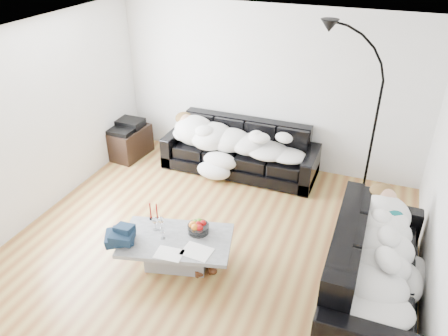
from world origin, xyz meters
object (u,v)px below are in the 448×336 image
(sleeper_right, at_px, (379,251))
(sofa_right, at_px, (375,266))
(shoes, at_px, (201,266))
(av_cabinet, at_px, (129,142))
(stereo, at_px, (127,125))
(fruit_bowl, at_px, (198,227))
(floor_lamp, at_px, (374,131))
(sleeper_back, at_px, (239,138))
(sofa_back, at_px, (240,149))
(wine_glass_c, at_px, (163,233))
(candle_left, at_px, (150,212))
(wine_glass_a, at_px, (161,224))
(coffee_table, at_px, (177,251))
(candle_right, at_px, (157,212))
(wine_glass_b, at_px, (155,224))

(sleeper_right, bearing_deg, sofa_right, 116.57)
(shoes, bearing_deg, av_cabinet, 167.08)
(av_cabinet, height_order, stereo, stereo)
(fruit_bowl, relative_size, floor_lamp, 0.12)
(sleeper_back, distance_m, fruit_bowl, 2.15)
(sofa_back, relative_size, stereo, 5.66)
(wine_glass_c, bearing_deg, candle_left, 138.77)
(candle_left, relative_size, floor_lamp, 0.11)
(av_cabinet, bearing_deg, wine_glass_c, -43.86)
(wine_glass_c, height_order, stereo, stereo)
(candle_left, height_order, floor_lamp, floor_lamp)
(sleeper_right, distance_m, floor_lamp, 2.05)
(sofa_right, xyz_separation_m, av_cabinet, (-4.27, 1.89, -0.19))
(wine_glass_a, bearing_deg, fruit_bowl, 16.48)
(shoes, xyz_separation_m, floor_lamp, (1.62, 2.27, 1.07))
(coffee_table, bearing_deg, floor_lamp, 49.75)
(sleeper_back, xyz_separation_m, fruit_bowl, (0.25, -2.13, -0.17))
(sofa_right, distance_m, sleeper_right, 0.21)
(fruit_bowl, relative_size, candle_right, 1.14)
(shoes, bearing_deg, sofa_back, 128.78)
(shoes, relative_size, stereo, 0.99)
(sofa_right, distance_m, shoes, 1.98)
(candle_left, height_order, shoes, candle_left)
(wine_glass_b, bearing_deg, wine_glass_c, -34.95)
(sleeper_back, bearing_deg, fruit_bowl, -83.39)
(sofa_right, bearing_deg, sleeper_back, 48.18)
(fruit_bowl, relative_size, stereo, 0.59)
(sleeper_right, xyz_separation_m, floor_lamp, (-0.29, 1.97, 0.47))
(sofa_back, xyz_separation_m, sofa_right, (2.28, -2.09, 0.03))
(candle_left, bearing_deg, sofa_right, 1.70)
(sofa_right, height_order, sleeper_back, sofa_right)
(sofa_back, xyz_separation_m, candle_right, (-0.34, -2.14, 0.09))
(wine_glass_b, bearing_deg, shoes, -5.55)
(fruit_bowl, bearing_deg, sleeper_right, 2.60)
(coffee_table, distance_m, candle_right, 0.56)
(candle_right, bearing_deg, wine_glass_a, -48.13)
(fruit_bowl, bearing_deg, floor_lamp, 49.87)
(sleeper_right, distance_m, wine_glass_b, 2.55)
(sleeper_back, distance_m, wine_glass_b, 2.30)
(wine_glass_c, bearing_deg, shoes, 6.81)
(candle_left, bearing_deg, candle_right, 21.37)
(coffee_table, xyz_separation_m, wine_glass_a, (-0.24, 0.09, 0.28))
(sleeper_right, relative_size, candle_right, 8.20)
(sofa_back, distance_m, wine_glass_a, 2.32)
(candle_right, bearing_deg, stereo, 130.35)
(candle_left, bearing_deg, sofa_back, 79.32)
(sofa_back, bearing_deg, wine_glass_c, -92.12)
(sleeper_right, distance_m, shoes, 2.03)
(candle_right, bearing_deg, fruit_bowl, -4.04)
(coffee_table, distance_m, wine_glass_a, 0.38)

